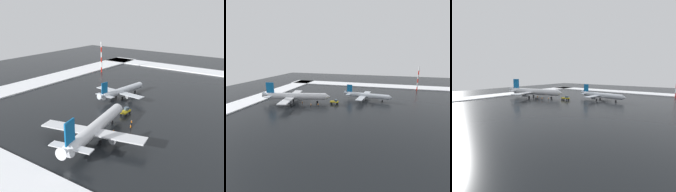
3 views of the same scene
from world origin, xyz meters
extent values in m
plane|color=black|center=(0.00, 0.00, 0.00)|extent=(240.00, 240.00, 0.00)
cube|color=white|center=(0.00, -50.00, 0.26)|extent=(152.00, 16.00, 0.53)
cube|color=white|center=(-67.00, 0.00, 0.26)|extent=(14.00, 116.00, 0.53)
cylinder|color=silver|center=(38.98, 13.96, 3.76)|extent=(32.27, 10.76, 3.66)
cone|color=silver|center=(21.99, 10.07, 3.76)|extent=(3.29, 3.96, 3.47)
cone|color=silver|center=(56.17, 17.89, 4.41)|extent=(4.44, 3.89, 3.56)
cube|color=silver|center=(44.09, 6.08, 3.44)|extent=(7.73, 14.69, 0.39)
cylinder|color=gray|center=(43.09, 8.06, 2.37)|extent=(4.04, 2.91, 2.15)
cube|color=silver|center=(40.16, 23.28, 3.44)|extent=(7.73, 14.69, 0.39)
cylinder|color=gray|center=(40.11, 21.06, 2.37)|extent=(4.04, 2.91, 2.15)
cube|color=#0C5999|center=(53.66, 17.32, 8.39)|extent=(4.28, 1.34, 6.02)
cube|color=silver|center=(54.17, 14.12, 4.19)|extent=(3.88, 5.66, 0.26)
cube|color=silver|center=(52.73, 20.41, 4.19)|extent=(3.88, 5.66, 0.26)
cylinder|color=black|center=(27.97, 11.44, 2.15)|extent=(0.26, 0.26, 0.75)
cylinder|color=black|center=(27.97, 11.44, 0.59)|extent=(1.24, 0.63, 1.18)
cylinder|color=black|center=(42.65, 12.37, 2.15)|extent=(0.26, 0.26, 0.75)
cylinder|color=black|center=(42.65, 12.37, 0.59)|extent=(1.24, 0.63, 1.18)
cylinder|color=black|center=(41.60, 16.98, 2.15)|extent=(0.26, 0.26, 0.75)
cylinder|color=black|center=(41.60, 16.98, 0.59)|extent=(1.24, 0.63, 1.18)
cylinder|color=silver|center=(1.39, -2.01, 2.84)|extent=(24.50, 5.50, 2.76)
cone|color=silver|center=(-11.67, -0.52, 2.84)|extent=(2.23, 2.82, 2.62)
cone|color=silver|center=(14.61, -3.52, 3.33)|extent=(3.14, 2.66, 2.68)
cube|color=silver|center=(3.05, -8.90, 2.60)|extent=(4.74, 10.89, 0.29)
cylinder|color=gray|center=(2.83, -7.24, 1.79)|extent=(2.93, 1.93, 1.62)
cube|color=silver|center=(4.56, 4.33, 2.60)|extent=(4.74, 10.89, 0.29)
cylinder|color=gray|center=(3.97, 2.76, 1.79)|extent=(2.93, 1.93, 1.62)
cube|color=#0C5999|center=(12.68, -3.30, 6.33)|extent=(3.26, 0.66, 4.54)
cube|color=silver|center=(12.24, -5.70, 3.16)|extent=(2.54, 4.11, 0.19)
cube|color=silver|center=(12.79, -0.86, 3.16)|extent=(2.54, 4.11, 0.19)
cylinder|color=black|center=(-7.08, -1.04, 1.62)|extent=(0.19, 0.19, 0.57)
cylinder|color=black|center=(-7.08, -1.04, 0.45)|extent=(0.92, 0.38, 0.89)
cylinder|color=black|center=(3.61, -4.06, 1.62)|extent=(0.19, 0.19, 0.57)
cylinder|color=black|center=(3.61, -4.06, 0.45)|extent=(0.92, 0.38, 0.89)
cylinder|color=black|center=(4.01, -0.51, 1.62)|extent=(0.19, 0.19, 0.57)
cylinder|color=black|center=(4.01, -0.51, 0.45)|extent=(0.92, 0.38, 0.89)
cube|color=gold|center=(18.26, 10.33, 1.15)|extent=(4.77, 2.58, 0.50)
cube|color=#3F5160|center=(17.34, 10.25, 1.95)|extent=(1.52, 1.61, 1.10)
cylinder|color=black|center=(16.74, 9.21, 0.45)|extent=(0.92, 0.39, 0.90)
cylinder|color=black|center=(16.57, 11.18, 0.45)|extent=(0.92, 0.39, 0.90)
cylinder|color=black|center=(19.95, 9.48, 0.45)|extent=(0.92, 0.39, 0.90)
cylinder|color=black|center=(19.78, 11.45, 0.45)|extent=(0.92, 0.39, 0.90)
cylinder|color=black|center=(28.24, 18.96, 0.42)|extent=(0.16, 0.16, 0.85)
cylinder|color=black|center=(28.43, 18.94, 0.42)|extent=(0.16, 0.16, 0.85)
cylinder|color=orange|center=(28.34, 18.95, 1.16)|extent=(0.36, 0.36, 0.62)
sphere|color=tan|center=(28.34, 18.95, 1.59)|extent=(0.24, 0.24, 0.24)
cylinder|color=black|center=(34.47, 16.56, 0.42)|extent=(0.16, 0.16, 0.85)
cylinder|color=black|center=(34.43, 16.75, 0.42)|extent=(0.16, 0.16, 0.85)
cylinder|color=orange|center=(34.45, 16.65, 1.16)|extent=(0.36, 0.36, 0.62)
sphere|color=tan|center=(34.45, 16.65, 1.59)|extent=(0.24, 0.24, 0.24)
cylinder|color=black|center=(25.01, 17.30, 0.42)|extent=(0.16, 0.16, 0.85)
cylinder|color=black|center=(25.06, 17.11, 0.42)|extent=(0.16, 0.16, 0.85)
cylinder|color=orange|center=(25.04, 17.21, 1.16)|extent=(0.36, 0.36, 0.62)
sphere|color=tan|center=(25.04, 17.21, 1.59)|extent=(0.24, 0.24, 0.24)
cylinder|color=red|center=(-30.58, -38.54, 1.48)|extent=(0.70, 0.70, 2.96)
cylinder|color=white|center=(-30.58, -38.54, 4.43)|extent=(0.70, 0.70, 2.96)
cylinder|color=red|center=(-30.58, -38.54, 7.39)|extent=(0.70, 0.70, 2.96)
cylinder|color=white|center=(-30.58, -38.54, 10.34)|extent=(0.70, 0.70, 2.96)
cylinder|color=red|center=(-30.58, -38.54, 13.30)|extent=(0.70, 0.70, 2.96)
cylinder|color=white|center=(-30.58, -38.54, 16.26)|extent=(0.70, 0.70, 2.96)
camera|label=1|loc=(97.77, 61.79, 37.52)|focal=45.00mm
camera|label=2|loc=(-8.92, 98.79, 27.61)|focal=28.00mm
camera|label=3|loc=(-41.63, 88.68, 15.58)|focal=28.00mm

